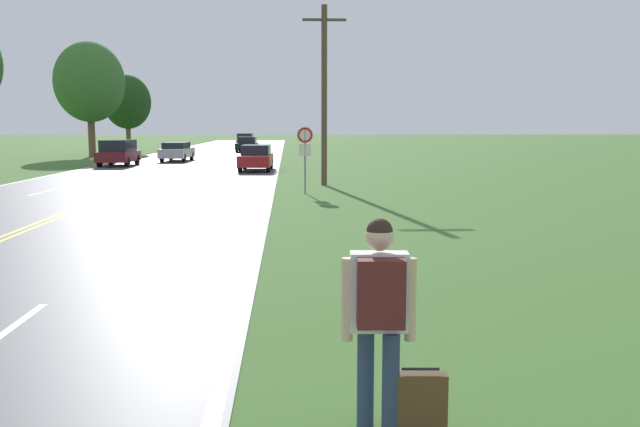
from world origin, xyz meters
The scene contains 11 objects.
hitchhiker_person centered at (7.04, 4.85, 1.08)m, with size 0.60×0.44×1.76m.
suitcase centered at (7.37, 4.81, 0.26)m, with size 0.44×0.16×0.56m.
traffic_sign centered at (6.95, 24.52, 1.85)m, with size 0.60×0.10×2.46m.
utility_pole_midground centered at (7.85, 28.17, 3.86)m, with size 1.80×0.24×7.42m.
tree_left_verge centered at (-9.62, 55.85, 5.99)m, with size 5.59×5.59×9.23m.
tree_right_cluster centered at (-8.48, 63.73, 4.69)m, with size 4.31×4.31×7.19m.
car_red_sedan_approaching centered at (4.55, 37.64, 0.75)m, with size 1.84×4.54×1.44m.
car_maroon_hatchback_mid_near centered at (-4.25, 42.59, 0.86)m, with size 1.96×4.02×1.63m.
car_silver_sedan_mid_far centered at (-1.55, 48.27, 0.72)m, with size 1.92×4.86×1.35m.
car_black_sedan_receding centered at (2.39, 65.57, 0.76)m, with size 2.03×4.44×1.46m.
car_white_van_distant centered at (1.59, 75.93, 0.90)m, with size 1.88×4.33×1.69m.
Camera 1 is at (6.32, -0.35, 2.48)m, focal length 38.00 mm.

